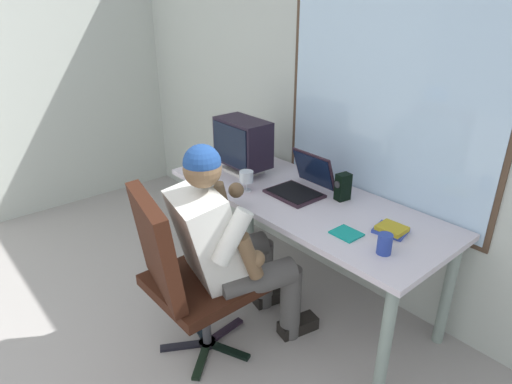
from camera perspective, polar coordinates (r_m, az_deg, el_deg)
wall_rear at (r=2.74m, az=15.58°, el=10.85°), size 5.33×0.08×2.50m
desk at (r=2.73m, az=5.94°, el=-2.21°), size 1.85×0.74×0.72m
office_chair at (r=2.32m, az=-9.67°, el=-9.94°), size 0.58×0.62×0.99m
person_seated at (r=2.37m, az=-3.55°, el=-6.74°), size 0.61×0.85×1.21m
crt_monitor at (r=2.99m, az=-1.77°, el=6.41°), size 0.40×0.23×0.37m
laptop at (r=2.74m, az=6.19°, el=1.26°), size 0.32×0.34×0.24m
wine_glass at (r=2.73m, az=-1.27°, el=1.89°), size 0.09×0.09×0.13m
desk_speaker at (r=2.66m, az=11.29°, el=0.66°), size 0.07×0.10×0.17m
book_stack at (r=2.38m, az=17.26°, el=-4.69°), size 0.18×0.17×0.04m
cd_case at (r=2.32m, az=11.73°, el=-5.33°), size 0.14×0.13×0.01m
coffee_mug at (r=2.18m, az=16.46°, el=-6.52°), size 0.07×0.07×0.10m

